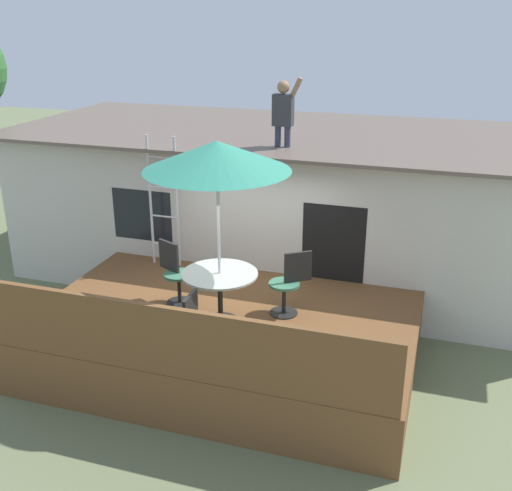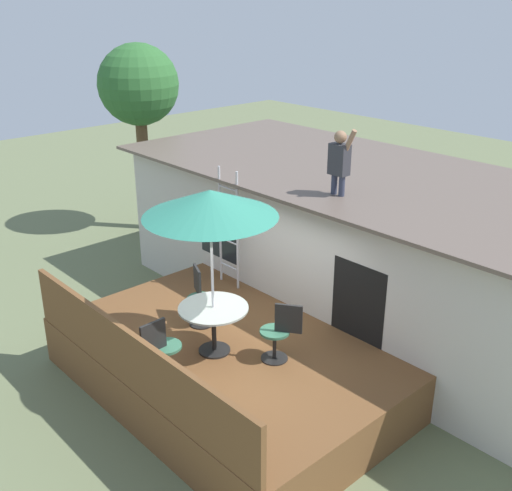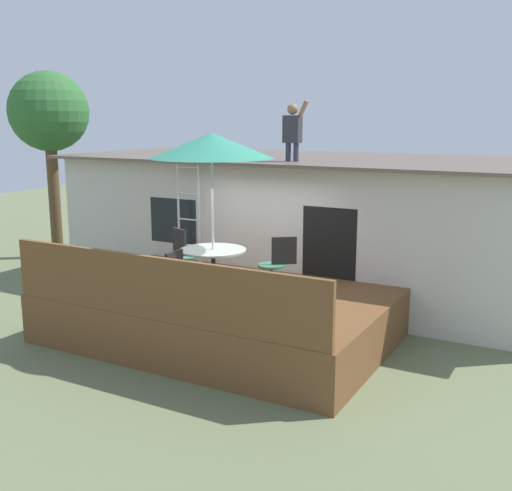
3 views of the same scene
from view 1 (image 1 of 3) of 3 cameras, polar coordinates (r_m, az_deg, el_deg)
ground_plane at (r=9.27m, az=-2.74°, el=-10.63°), size 40.00×40.00×0.00m
house at (r=11.84m, az=3.24°, el=4.00°), size 10.50×4.50×2.77m
deck at (r=9.06m, az=-2.78°, el=-8.48°), size 5.36×3.50×0.80m
deck_railing at (r=7.29m, az=-7.63°, el=-8.91°), size 5.26×0.08×0.90m
patio_table at (r=8.37m, az=-3.37°, el=-3.55°), size 1.04×1.04×0.74m
patio_umbrella at (r=7.80m, az=-3.65°, el=8.29°), size 1.90×1.90×2.54m
step_ladder at (r=10.23m, az=-8.57°, el=4.01°), size 0.52×0.04×2.20m
person_figure at (r=10.03m, az=2.59°, el=12.54°), size 0.47×0.20×1.11m
patio_chair_left at (r=9.06m, az=-7.49°, el=-2.59°), size 0.59×0.44×0.92m
patio_chair_right at (r=8.67m, az=3.08°, el=-3.56°), size 0.56×0.46×0.92m
patio_chair_near at (r=7.63m, az=-5.67°, el=-7.31°), size 0.44×0.62×0.92m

